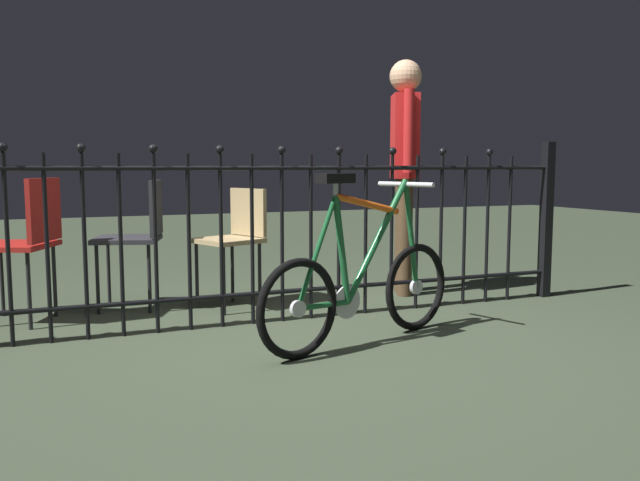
{
  "coord_description": "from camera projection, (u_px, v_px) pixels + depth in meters",
  "views": [
    {
      "loc": [
        -1.22,
        -3.12,
        0.95
      ],
      "look_at": [
        0.17,
        0.2,
        0.55
      ],
      "focal_mm": 37.17,
      "sensor_mm": 36.0,
      "label": 1
    }
  ],
  "objects": [
    {
      "name": "chair_tan",
      "position": [
        236.0,
        233.0,
        4.47
      ],
      "size": [
        0.49,
        0.49,
        0.8
      ],
      "color": "black",
      "rests_on": "ground"
    },
    {
      "name": "chair_charcoal",
      "position": [
        139.0,
        230.0,
        4.42
      ],
      "size": [
        0.51,
        0.51,
        0.86
      ],
      "color": "black",
      "rests_on": "ground"
    },
    {
      "name": "ground_plane",
      "position": [
        304.0,
        351.0,
        3.43
      ],
      "size": [
        20.0,
        20.0,
        0.0
      ],
      "primitive_type": "plane",
      "color": "#3A4532"
    },
    {
      "name": "chair_red",
      "position": [
        26.0,
        235.0,
        4.0
      ],
      "size": [
        0.57,
        0.57,
        0.88
      ],
      "color": "black",
      "rests_on": "ground"
    },
    {
      "name": "person_visitor",
      "position": [
        405.0,
        155.0,
        4.87
      ],
      "size": [
        0.28,
        0.45,
        1.72
      ],
      "color": "#4C3823",
      "rests_on": "ground"
    },
    {
      "name": "bicycle",
      "position": [
        362.0,
        285.0,
        3.56
      ],
      "size": [
        1.34,
        0.55,
        0.92
      ],
      "color": "black",
      "rests_on": "ground"
    },
    {
      "name": "iron_fence",
      "position": [
        251.0,
        231.0,
        3.97
      ],
      "size": [
        4.39,
        0.07,
        1.13
      ],
      "color": "black",
      "rests_on": "ground"
    }
  ]
}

